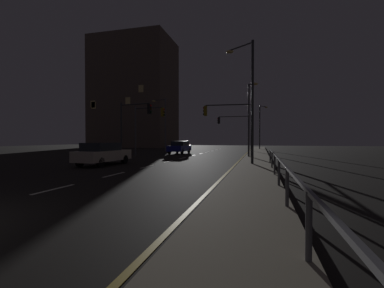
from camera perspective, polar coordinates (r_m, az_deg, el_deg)
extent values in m
plane|color=black|center=(21.63, -4.77, -3.75)|extent=(112.00, 112.00, 0.00)
cube|color=gray|center=(20.39, 13.77, -3.87)|extent=(2.28, 77.00, 0.14)
cube|color=silver|center=(10.78, -27.87, -8.71)|extent=(0.14, 2.00, 0.01)
cube|color=silver|center=(13.95, -16.60, -6.42)|extent=(0.14, 2.00, 0.01)
cube|color=silver|center=(17.47, -9.73, -4.89)|extent=(0.14, 2.00, 0.01)
cube|color=silver|center=(21.16, -5.23, -3.84)|extent=(0.14, 2.00, 0.01)
cube|color=silver|center=(24.94, -2.08, -3.09)|extent=(0.14, 2.00, 0.01)
cube|color=silver|center=(28.79, 0.23, -2.53)|extent=(0.14, 2.00, 0.01)
cube|color=silver|center=(32.67, 2.00, -2.11)|extent=(0.14, 2.00, 0.01)
cube|color=silver|center=(36.57, 3.38, -1.77)|extent=(0.14, 2.00, 0.01)
cube|color=silver|center=(40.50, 4.50, -1.49)|extent=(0.14, 2.00, 0.01)
cube|color=silver|center=(44.44, 5.42, -1.27)|extent=(0.14, 2.00, 0.01)
cube|color=silver|center=(48.38, 6.19, -1.08)|extent=(0.14, 2.00, 0.01)
cube|color=gold|center=(25.43, 10.83, -3.03)|extent=(0.14, 53.00, 0.01)
cube|color=beige|center=(19.30, -18.76, -2.39)|extent=(2.03, 4.48, 0.70)
cube|color=#1E2328|center=(19.08, -19.22, -0.55)|extent=(1.72, 2.54, 0.55)
cylinder|color=black|center=(20.93, -18.24, -3.08)|extent=(0.25, 0.65, 0.64)
cylinder|color=black|center=(20.04, -14.52, -3.24)|extent=(0.25, 0.65, 0.64)
cylinder|color=black|center=(18.73, -23.29, -3.60)|extent=(0.25, 0.65, 0.64)
cylinder|color=black|center=(17.73, -19.36, -3.83)|extent=(0.25, 0.65, 0.64)
cube|color=navy|center=(32.95, -2.74, -0.92)|extent=(1.93, 4.44, 0.70)
cube|color=#1E2328|center=(33.17, -2.60, 0.17)|extent=(1.66, 2.50, 0.55)
cylinder|color=black|center=(31.37, -2.19, -1.66)|extent=(0.24, 0.65, 0.64)
cylinder|color=black|center=(31.91, -4.92, -1.62)|extent=(0.24, 0.65, 0.64)
cylinder|color=black|center=(34.05, -0.70, -1.45)|extent=(0.24, 0.65, 0.64)
cylinder|color=black|center=(34.55, -3.24, -1.41)|extent=(0.24, 0.65, 0.64)
cylinder|color=#4C4C51|center=(24.83, 12.85, 3.13)|extent=(0.16, 0.16, 5.16)
cylinder|color=#38383D|center=(25.09, 7.89, 8.47)|extent=(4.31, 0.32, 0.11)
cube|color=olive|center=(25.27, 2.96, 7.23)|extent=(0.30, 0.35, 0.95)
sphere|color=red|center=(25.33, 2.61, 7.90)|extent=(0.20, 0.20, 0.20)
sphere|color=black|center=(25.29, 2.61, 7.22)|extent=(0.20, 0.20, 0.20)
sphere|color=black|center=(25.26, 2.61, 6.55)|extent=(0.20, 0.20, 0.20)
cylinder|color=#4C4C51|center=(29.94, -12.24, 2.83)|extent=(0.16, 0.16, 5.50)
cylinder|color=#38383D|center=(29.29, -9.43, 7.78)|extent=(3.35, 0.36, 0.11)
cube|color=olive|center=(28.48, -6.44, 6.92)|extent=(0.30, 0.36, 0.95)
sphere|color=red|center=(28.44, -6.15, 7.53)|extent=(0.20, 0.20, 0.20)
sphere|color=black|center=(28.41, -6.15, 6.93)|extent=(0.20, 0.20, 0.20)
sphere|color=black|center=(28.38, -6.15, 6.33)|extent=(0.20, 0.20, 0.20)
cylinder|color=#2D3033|center=(37.77, 12.82, 2.42)|extent=(0.16, 0.16, 5.17)
cylinder|color=#4C4C51|center=(38.09, 9.35, 5.95)|extent=(4.61, 0.18, 0.11)
cube|color=black|center=(38.37, 5.91, 5.13)|extent=(0.29, 0.34, 0.95)
sphere|color=red|center=(38.42, 5.68, 5.58)|extent=(0.20, 0.20, 0.20)
sphere|color=black|center=(38.39, 5.68, 5.13)|extent=(0.20, 0.20, 0.20)
sphere|color=black|center=(38.37, 5.68, 4.68)|extent=(0.20, 0.20, 0.20)
cylinder|color=#2D3033|center=(26.94, -15.19, 2.97)|extent=(0.16, 0.16, 5.45)
cylinder|color=#2D3033|center=(26.16, -12.36, 8.48)|extent=(3.27, 0.59, 0.11)
cube|color=black|center=(25.19, -9.29, 7.58)|extent=(0.33, 0.38, 0.95)
sphere|color=red|center=(25.14, -8.99, 8.28)|extent=(0.20, 0.20, 0.20)
sphere|color=black|center=(25.10, -8.99, 7.60)|extent=(0.20, 0.20, 0.20)
sphere|color=black|center=(25.07, -8.98, 6.92)|extent=(0.20, 0.20, 0.20)
cylinder|color=#2D3033|center=(46.28, 14.56, 3.61)|extent=(0.18, 0.18, 7.50)
cylinder|color=#38383D|center=(47.24, 15.24, 7.94)|extent=(1.15, 1.39, 0.10)
ellipsoid|color=#F9D172|center=(47.89, 15.88, 7.72)|extent=(0.56, 0.36, 0.24)
cylinder|color=#2D3033|center=(18.49, 13.07, 8.90)|extent=(0.18, 0.18, 8.41)
cylinder|color=#4C4C51|center=(20.09, 10.59, 20.18)|extent=(1.76, 1.32, 0.10)
ellipsoid|color=#F9D172|center=(20.71, 8.23, 19.29)|extent=(0.56, 0.36, 0.24)
cylinder|color=#4C4C51|center=(38.82, -5.84, 4.16)|extent=(0.18, 0.18, 7.82)
cylinder|color=#38383D|center=(39.80, -7.12, 9.53)|extent=(2.07, 0.60, 0.10)
ellipsoid|color=#F9D172|center=(40.40, -8.35, 9.25)|extent=(0.56, 0.36, 0.24)
cylinder|color=#4C4C51|center=(25.88, 12.30, 5.09)|extent=(0.18, 0.18, 7.00)
cylinder|color=#4C4C51|center=(25.80, 12.94, 12.61)|extent=(0.67, 1.10, 0.10)
ellipsoid|color=#F9D172|center=(25.26, 13.58, 12.63)|extent=(0.56, 0.36, 0.24)
cylinder|color=#59595E|center=(4.08, 24.14, -16.13)|extent=(0.09, 0.09, 0.95)
cylinder|color=#59595E|center=(7.02, 20.05, -8.84)|extent=(0.09, 0.09, 0.95)
cylinder|color=#59595E|center=(10.01, 18.44, -5.87)|extent=(0.09, 0.09, 0.95)
cylinder|color=#59595E|center=(13.03, 17.59, -4.27)|extent=(0.09, 0.09, 0.95)
cylinder|color=#59595E|center=(16.05, 17.05, -3.26)|extent=(0.09, 0.09, 0.95)
cylinder|color=#59595E|center=(19.08, 16.69, -2.58)|extent=(0.09, 0.09, 0.95)
cube|color=slate|center=(9.97, 18.46, -3.16)|extent=(0.06, 18.22, 0.06)
cube|color=brown|center=(63.41, -12.35, 10.64)|extent=(17.45, 12.64, 24.76)
cube|color=#EACC7A|center=(56.72, -13.82, 9.13)|extent=(1.10, 0.06, 1.50)
cube|color=#EACC7A|center=(61.09, -20.83, 8.14)|extent=(1.10, 0.06, 1.50)
cube|color=#EACC7A|center=(55.76, -11.07, 11.77)|extent=(1.10, 0.06, 1.50)
cube|color=#EACC7A|center=(60.95, -20.68, 7.90)|extent=(1.10, 0.06, 1.50)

